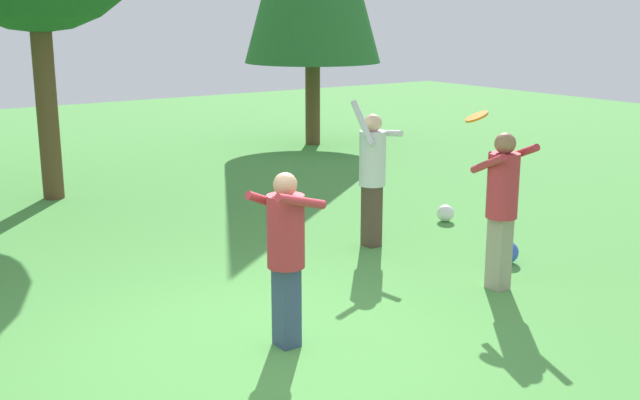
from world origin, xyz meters
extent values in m
plane|color=#4C9342|center=(0.00, 0.00, 0.00)|extent=(40.00, 40.00, 0.00)
cube|color=#4C382D|center=(2.70, 1.95, 0.40)|extent=(0.19, 0.22, 0.81)
cylinder|color=silver|center=(2.70, 1.95, 1.16)|extent=(0.34, 0.34, 0.70)
sphere|color=beige|center=(2.70, 1.95, 1.62)|extent=(0.23, 0.23, 0.23)
cylinder|color=silver|center=(2.90, 1.99, 1.47)|extent=(0.19, 0.61, 0.13)
cylinder|color=silver|center=(2.51, 1.91, 1.64)|extent=(0.15, 0.39, 0.55)
cube|color=gray|center=(2.85, -0.13, 0.41)|extent=(0.19, 0.22, 0.81)
cylinder|color=#B72D38|center=(2.85, -0.13, 1.17)|extent=(0.34, 0.34, 0.71)
sphere|color=#8C6647|center=(2.85, -0.13, 1.63)|extent=(0.23, 0.23, 0.23)
cylinder|color=#B72D38|center=(2.66, -0.08, 1.42)|extent=(0.22, 0.59, 0.31)
cylinder|color=#B72D38|center=(3.05, -0.17, 1.51)|extent=(0.22, 0.59, 0.29)
cube|color=#38476B|center=(0.12, -0.09, 0.38)|extent=(0.19, 0.22, 0.76)
cylinder|color=#B72D38|center=(0.12, -0.09, 1.09)|extent=(0.34, 0.34, 0.66)
sphere|color=tan|center=(0.12, -0.09, 1.52)|extent=(0.21, 0.21, 0.21)
cylinder|color=#B72D38|center=(0.09, 0.10, 1.32)|extent=(0.55, 0.18, 0.29)
cylinder|color=#B72D38|center=(0.16, -0.29, 1.40)|extent=(0.57, 0.18, 0.23)
cylinder|color=orange|center=(2.99, 0.44, 1.84)|extent=(0.35, 0.36, 0.13)
sphere|color=white|center=(4.34, 2.29, 0.13)|extent=(0.25, 0.25, 0.25)
sphere|color=blue|center=(3.63, 0.45, 0.14)|extent=(0.27, 0.27, 0.27)
cylinder|color=brown|center=(6.54, 9.04, 1.69)|extent=(0.33, 0.33, 3.38)
cylinder|color=brown|center=(0.06, 7.01, 1.70)|extent=(0.33, 0.33, 3.40)
camera|label=1|loc=(-3.42, -5.80, 3.00)|focal=44.13mm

